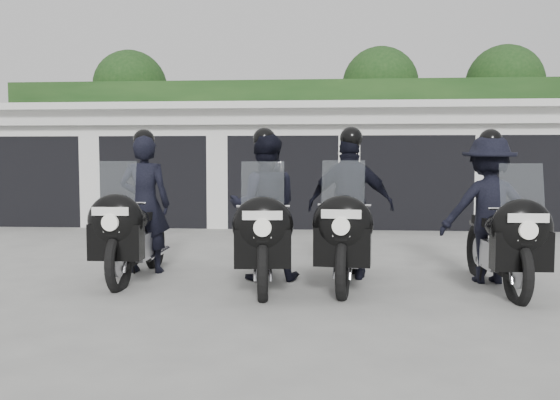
# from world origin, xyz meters

# --- Properties ---
(ground) EXTENTS (80.00, 80.00, 0.00)m
(ground) POSITION_xyz_m (0.00, 0.00, 0.00)
(ground) COLOR gray
(ground) RESTS_ON ground
(garage_block) EXTENTS (16.40, 6.80, 2.96)m
(garage_block) POSITION_xyz_m (-0.00, 8.06, 1.42)
(garage_block) COLOR silver
(garage_block) RESTS_ON ground
(background_vegetation) EXTENTS (20.00, 3.90, 5.80)m
(background_vegetation) POSITION_xyz_m (0.37, 12.92, 2.77)
(background_vegetation) COLOR #163513
(background_vegetation) RESTS_ON ground
(police_bike_a) EXTENTS (0.74, 2.47, 2.15)m
(police_bike_a) POSITION_xyz_m (-1.60, -0.33, 0.85)
(police_bike_a) COLOR black
(police_bike_a) RESTS_ON ground
(police_bike_b) EXTENTS (1.03, 2.47, 2.15)m
(police_bike_b) POSITION_xyz_m (0.20, -0.57, 0.91)
(police_bike_b) COLOR black
(police_bike_b) RESTS_ON ground
(police_bike_c) EXTENTS (1.25, 2.48, 2.16)m
(police_bike_c) POSITION_xyz_m (1.34, -0.41, 0.92)
(police_bike_c) COLOR black
(police_bike_c) RESTS_ON ground
(police_bike_d) EXTENTS (1.29, 2.44, 2.12)m
(police_bike_d) POSITION_xyz_m (3.21, -0.50, 0.90)
(police_bike_d) COLOR black
(police_bike_d) RESTS_ON ground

